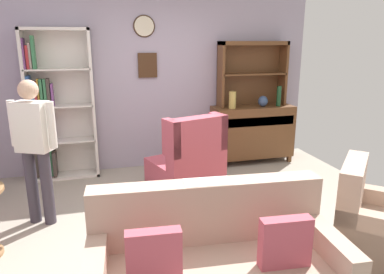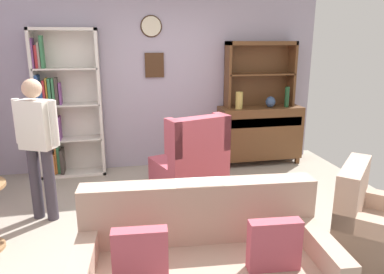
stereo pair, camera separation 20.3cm
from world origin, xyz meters
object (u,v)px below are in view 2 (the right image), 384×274
(bottle_wine, at_px, (287,97))
(armchair_floral, at_px, (379,233))
(vase_round, at_px, (271,102))
(vase_tall, at_px, (239,100))
(couch_floral, at_px, (204,271))
(person_reading, at_px, (38,140))
(wingback_chair, at_px, (191,165))
(book_stack, at_px, (194,198))
(bookshelf, at_px, (63,108))
(sideboard, at_px, (259,132))
(coffee_table, at_px, (187,208))
(sideboard_hutch, at_px, (260,65))

(bottle_wine, relative_size, armchair_floral, 0.29)
(vase_round, bearing_deg, vase_tall, -178.51)
(couch_floral, xyz_separation_m, person_reading, (-1.40, 1.74, 0.59))
(couch_floral, relative_size, wingback_chair, 1.78)
(bottle_wine, height_order, armchair_floral, bottle_wine)
(book_stack, bearing_deg, bookshelf, 122.78)
(sideboard, height_order, couch_floral, sideboard)
(bookshelf, bearing_deg, coffee_table, -57.87)
(sideboard_hutch, bearing_deg, wingback_chair, -140.85)
(wingback_chair, bearing_deg, sideboard, 36.19)
(bookshelf, height_order, vase_tall, bookshelf)
(vase_round, bearing_deg, coffee_table, -130.47)
(couch_floral, xyz_separation_m, wingback_chair, (0.34, 2.08, 0.07))
(bottle_wine, relative_size, couch_floral, 0.17)
(sideboard_hutch, xyz_separation_m, book_stack, (-1.54, -2.23, -1.09))
(bottle_wine, bearing_deg, vase_tall, 179.34)
(couch_floral, distance_m, person_reading, 2.31)
(vase_round, distance_m, book_stack, 2.70)
(sideboard, distance_m, couch_floral, 3.47)
(couch_floral, relative_size, armchair_floral, 1.72)
(vase_tall, bearing_deg, couch_floral, -113.26)
(armchair_floral, xyz_separation_m, person_reading, (-3.05, 1.50, 0.62))
(person_reading, bearing_deg, bookshelf, 85.94)
(bookshelf, height_order, couch_floral, bookshelf)
(couch_floral, relative_size, coffee_table, 2.33)
(vase_round, relative_size, wingback_chair, 0.16)
(bookshelf, xyz_separation_m, bottle_wine, (3.35, -0.17, 0.08))
(sideboard, xyz_separation_m, couch_floral, (-1.66, -3.04, -0.20))
(sideboard, xyz_separation_m, sideboard_hutch, (0.00, 0.11, 1.05))
(vase_tall, distance_m, armchair_floral, 2.85)
(sideboard_hutch, distance_m, book_stack, 2.92)
(sideboard, relative_size, couch_floral, 0.70)
(couch_floral, distance_m, armchair_floral, 1.67)
(coffee_table, bearing_deg, sideboard_hutch, 54.02)
(vase_round, height_order, armchair_floral, vase_round)
(bottle_wine, distance_m, book_stack, 2.87)
(book_stack, bearing_deg, sideboard_hutch, 55.38)
(armchair_floral, bearing_deg, vase_tall, 97.98)
(couch_floral, xyz_separation_m, armchair_floral, (1.65, 0.24, -0.02))
(sideboard_hutch, height_order, armchair_floral, sideboard_hutch)
(vase_tall, relative_size, vase_round, 1.53)
(vase_round, relative_size, coffee_table, 0.21)
(person_reading, bearing_deg, armchair_floral, -26.17)
(bottle_wine, bearing_deg, sideboard_hutch, 153.04)
(couch_floral, xyz_separation_m, coffee_table, (0.07, 0.95, 0.04))
(armchair_floral, bearing_deg, bottle_wine, 81.62)
(wingback_chair, bearing_deg, bottle_wine, 27.15)
(vase_tall, relative_size, wingback_chair, 0.25)
(couch_floral, distance_m, wingback_chair, 2.10)
(sideboard, xyz_separation_m, wingback_chair, (-1.32, -0.97, -0.13))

